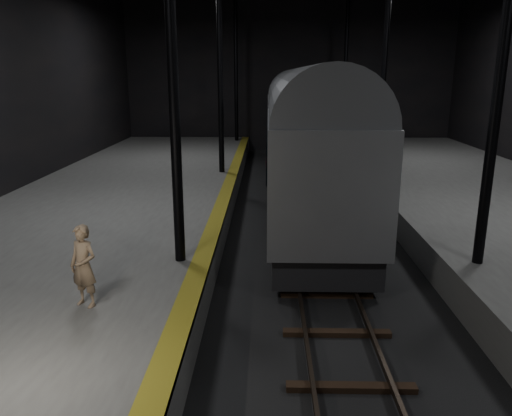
{
  "coord_description": "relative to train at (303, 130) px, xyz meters",
  "views": [
    {
      "loc": [
        -1.57,
        -16.04,
        5.64
      ],
      "look_at": [
        -1.88,
        -2.52,
        2.0
      ],
      "focal_mm": 35.0,
      "sensor_mm": 36.0,
      "label": 1
    }
  ],
  "objects": [
    {
      "name": "track",
      "position": [
        0.0,
        -6.32,
        -3.16
      ],
      "size": [
        2.4,
        43.0,
        0.24
      ],
      "color": "#3F3328",
      "rests_on": "ground"
    },
    {
      "name": "woman",
      "position": [
        -5.3,
        -12.97,
        -1.36
      ],
      "size": [
        0.74,
        0.63,
        1.73
      ],
      "primitive_type": "imported",
      "rotation": [
        0.0,
        0.0,
        -0.41
      ],
      "color": "#8C7155",
      "rests_on": "platform_left"
    },
    {
      "name": "platform_left",
      "position": [
        -7.5,
        -6.32,
        -2.73
      ],
      "size": [
        9.0,
        43.8,
        1.0
      ],
      "primitive_type": "cube",
      "color": "#4F4F4C",
      "rests_on": "ground"
    },
    {
      "name": "tactile_strip",
      "position": [
        -3.25,
        -6.32,
        -2.22
      ],
      "size": [
        0.5,
        43.8,
        0.01
      ],
      "primitive_type": "cube",
      "color": "olive",
      "rests_on": "platform_left"
    },
    {
      "name": "ground",
      "position": [
        0.0,
        -6.32,
        -3.23
      ],
      "size": [
        44.0,
        44.0,
        0.0
      ],
      "primitive_type": "plane",
      "color": "black",
      "rests_on": "ground"
    },
    {
      "name": "train",
      "position": [
        0.0,
        0.0,
        0.0
      ],
      "size": [
        3.24,
        21.65,
        5.79
      ],
      "color": "#9DA0A5",
      "rests_on": "ground"
    }
  ]
}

